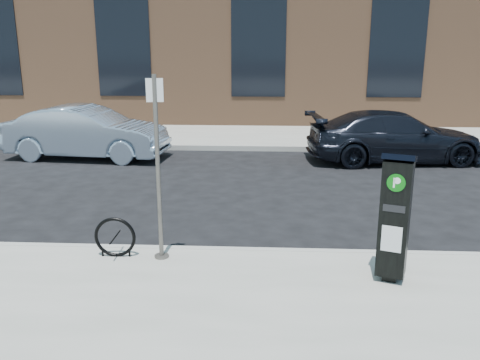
# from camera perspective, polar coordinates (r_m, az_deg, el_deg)

# --- Properties ---
(ground) EXTENTS (120.00, 120.00, 0.00)m
(ground) POSITION_cam_1_polar(r_m,az_deg,el_deg) (7.84, 0.24, -8.68)
(ground) COLOR black
(ground) RESTS_ON ground
(sidewalk_far) EXTENTS (60.00, 12.00, 0.15)m
(sidewalk_far) POSITION_cam_1_polar(r_m,az_deg,el_deg) (21.40, 2.11, 6.75)
(sidewalk_far) COLOR gray
(sidewalk_far) RESTS_ON ground
(curb_near) EXTENTS (60.00, 0.12, 0.16)m
(curb_near) POSITION_cam_1_polar(r_m,az_deg,el_deg) (7.79, 0.24, -8.23)
(curb_near) COLOR #9E9B93
(curb_near) RESTS_ON ground
(curb_far) EXTENTS (60.00, 0.12, 0.16)m
(curb_far) POSITION_cam_1_polar(r_m,az_deg,el_deg) (15.50, 1.72, 3.57)
(curb_far) COLOR #9E9B93
(curb_far) RESTS_ON ground
(building) EXTENTS (28.00, 10.05, 8.25)m
(building) POSITION_cam_1_polar(r_m,az_deg,el_deg) (24.19, 2.35, 17.37)
(building) COLOR brown
(building) RESTS_ON ground
(parking_kiosk) EXTENTS (0.49, 0.47, 1.72)m
(parking_kiosk) POSITION_cam_1_polar(r_m,az_deg,el_deg) (6.77, 16.99, -3.91)
(parking_kiosk) COLOR black
(parking_kiosk) RESTS_ON sidewalk_near
(sign_pole) EXTENTS (0.23, 0.21, 2.62)m
(sign_pole) POSITION_cam_1_polar(r_m,az_deg,el_deg) (7.15, -9.19, 1.05)
(sign_pole) COLOR #5A564F
(sign_pole) RESTS_ON sidewalk_near
(bike_rack) EXTENTS (0.61, 0.06, 0.60)m
(bike_rack) POSITION_cam_1_polar(r_m,az_deg,el_deg) (7.61, -13.85, -6.27)
(bike_rack) COLOR black
(bike_rack) RESTS_ON sidewalk_near
(car_silver) EXTENTS (4.62, 1.97, 1.48)m
(car_silver) POSITION_cam_1_polar(r_m,az_deg,el_deg) (15.01, -16.83, 5.14)
(car_silver) COLOR #97AAC0
(car_silver) RESTS_ON ground
(car_dark) EXTENTS (4.96, 2.44, 1.39)m
(car_dark) POSITION_cam_1_polar(r_m,az_deg,el_deg) (14.61, 16.98, 4.68)
(car_dark) COLOR black
(car_dark) RESTS_ON ground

